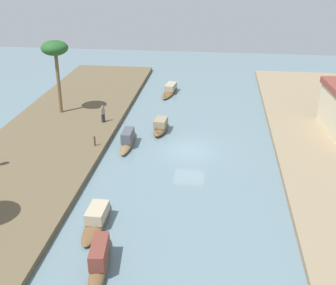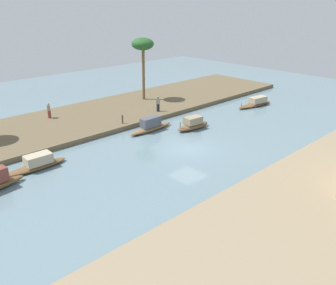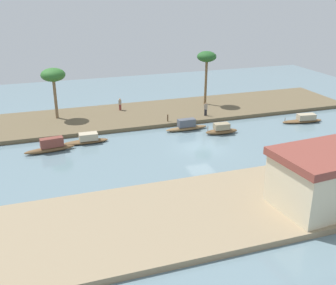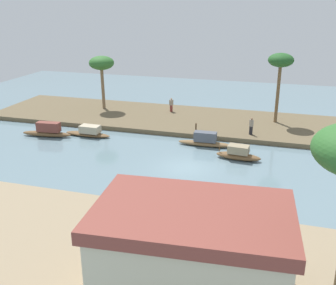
# 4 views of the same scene
# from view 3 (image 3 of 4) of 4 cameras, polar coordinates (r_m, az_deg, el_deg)

# --- Properties ---
(river_water) EXTENTS (71.58, 71.58, 0.00)m
(river_water) POSITION_cam_3_polar(r_m,az_deg,el_deg) (40.73, 4.66, -0.63)
(river_water) COLOR slate
(river_water) RESTS_ON ground
(riverbank_left) EXTENTS (47.86, 10.05, 0.44)m
(riverbank_left) POSITION_cam_3_polar(r_m,az_deg,el_deg) (51.13, -0.58, 4.27)
(riverbank_left) COLOR brown
(riverbank_left) RESTS_ON ground
(riverbank_right) EXTENTS (47.86, 10.05, 0.44)m
(riverbank_right) POSITION_cam_3_polar(r_m,az_deg,el_deg) (31.17, 13.38, -7.90)
(riverbank_right) COLOR #937F60
(riverbank_right) RESTS_ON ground
(sampan_near_left_bank) EXTENTS (5.11, 1.79, 1.01)m
(sampan_near_left_bank) POSITION_cam_3_polar(r_m,az_deg,el_deg) (50.45, 18.54, 3.10)
(sampan_near_left_bank) COLOR brown
(sampan_near_left_bank) RESTS_ON river_water
(sampan_downstream_large) EXTENTS (4.57, 1.19, 1.06)m
(sampan_downstream_large) POSITION_cam_3_polar(r_m,az_deg,el_deg) (42.25, -11.31, 0.42)
(sampan_downstream_large) COLOR brown
(sampan_downstream_large) RESTS_ON river_water
(sampan_upstream_small) EXTENTS (3.69, 1.38, 1.19)m
(sampan_upstream_small) POSITION_cam_3_polar(r_m,az_deg,el_deg) (44.45, 7.53, 1.80)
(sampan_upstream_small) COLOR brown
(sampan_upstream_small) RESTS_ON river_water
(sampan_with_red_awning) EXTENTS (4.90, 1.00, 1.29)m
(sampan_with_red_awning) POSITION_cam_3_polar(r_m,az_deg,el_deg) (45.23, 2.62, 2.32)
(sampan_with_red_awning) COLOR brown
(sampan_with_red_awning) RESTS_ON river_water
(sampan_open_hull) EXTENTS (4.89, 1.40, 1.40)m
(sampan_open_hull) POSITION_cam_3_polar(r_m,az_deg,el_deg) (40.85, -16.17, -0.54)
(sampan_open_hull) COLOR brown
(sampan_open_hull) RESTS_ON river_water
(person_on_near_bank) EXTENTS (0.43, 0.48, 1.54)m
(person_on_near_bank) POSITION_cam_3_polar(r_m,az_deg,el_deg) (51.44, -6.75, 5.32)
(person_on_near_bank) COLOR brown
(person_on_near_bank) RESTS_ON riverbank_left
(person_by_mooring) EXTENTS (0.45, 0.45, 1.60)m
(person_by_mooring) POSITION_cam_3_polar(r_m,az_deg,el_deg) (49.08, 5.31, 4.58)
(person_by_mooring) COLOR #232328
(person_by_mooring) RESTS_ON riverbank_left
(mooring_post) EXTENTS (0.14, 0.14, 0.82)m
(mooring_post) POSITION_cam_3_polar(r_m,az_deg,el_deg) (46.82, -0.04, 3.47)
(mooring_post) COLOR #4C3823
(mooring_post) RESTS_ON riverbank_left
(palm_tree_left_near) EXTENTS (2.47, 2.47, 6.93)m
(palm_tree_left_near) POSITION_cam_3_polar(r_m,az_deg,el_deg) (52.89, 5.45, 11.68)
(palm_tree_left_near) COLOR brown
(palm_tree_left_near) RESTS_ON riverbank_left
(palm_tree_left_far) EXTENTS (2.77, 2.77, 5.94)m
(palm_tree_left_far) POSITION_cam_3_polar(r_m,az_deg,el_deg) (48.64, -15.84, 8.99)
(palm_tree_left_far) COLOR #7F6647
(palm_tree_left_far) RESTS_ON riverbank_left
(riverside_building) EXTENTS (8.24, 5.67, 4.09)m
(riverside_building) POSITION_cam_3_polar(r_m,az_deg,el_deg) (30.72, 21.72, -4.56)
(riverside_building) COLOR beige
(riverside_building) RESTS_ON riverbank_right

